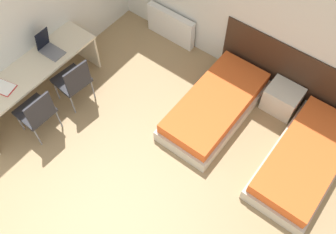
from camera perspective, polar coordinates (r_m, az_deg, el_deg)
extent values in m
cube|color=silver|center=(5.60, 11.76, 16.85)|extent=(5.61, 0.05, 2.70)
cube|color=silver|center=(5.73, -20.84, 15.16)|extent=(0.05, 4.92, 2.70)
cube|color=#382316|center=(5.94, 18.77, 5.79)|extent=(2.49, 0.03, 1.00)
cube|color=beige|center=(5.80, 7.10, 1.13)|extent=(0.90, 1.88, 0.21)
cube|color=#E05B23|center=(5.64, 7.31, 2.26)|extent=(0.82, 1.80, 0.19)
cube|color=beige|center=(5.62, 19.84, -6.57)|extent=(0.90, 1.88, 0.21)
cube|color=#E05B23|center=(5.45, 20.43, -5.63)|extent=(0.82, 1.80, 0.19)
cube|color=beige|center=(5.99, 17.00, 2.67)|extent=(0.51, 0.43, 0.43)
cube|color=silver|center=(6.69, 0.43, 13.69)|extent=(0.94, 0.12, 0.57)
cube|color=beige|center=(5.79, -20.36, 6.62)|extent=(0.59, 2.16, 0.04)
cube|color=beige|center=(6.41, -12.41, 10.52)|extent=(0.53, 0.04, 0.68)
cube|color=#232328|center=(5.84, -14.50, 5.46)|extent=(0.50, 0.50, 0.05)
cube|color=#232328|center=(5.53, -13.63, 5.82)|extent=(0.07, 0.42, 0.42)
cylinder|color=slate|center=(6.09, -16.63, 3.93)|extent=(0.02, 0.02, 0.42)
cylinder|color=slate|center=(6.19, -13.75, 6.13)|extent=(0.02, 0.02, 0.42)
cylinder|color=slate|center=(5.85, -14.31, 1.85)|extent=(0.02, 0.02, 0.42)
cylinder|color=slate|center=(5.96, -11.36, 4.16)|extent=(0.02, 0.02, 0.42)
cube|color=#232328|center=(5.64, -19.63, 0.80)|extent=(0.48, 0.48, 0.05)
cube|color=#232328|center=(5.33, -18.93, 1.00)|extent=(0.04, 0.42, 0.42)
cylinder|color=slate|center=(5.91, -21.61, -0.72)|extent=(0.02, 0.02, 0.42)
cylinder|color=slate|center=(5.98, -18.74, 1.76)|extent=(0.02, 0.02, 0.42)
cylinder|color=slate|center=(5.68, -19.23, -2.90)|extent=(0.02, 0.02, 0.42)
cylinder|color=slate|center=(5.75, -16.27, -0.29)|extent=(0.02, 0.02, 0.42)
cube|color=slate|center=(5.90, -17.23, 9.44)|extent=(0.36, 0.24, 0.02)
cube|color=black|center=(5.87, -18.61, 11.18)|extent=(0.10, 0.24, 0.35)
cube|color=#B21E1E|center=(5.69, -23.76, 4.11)|extent=(0.35, 0.29, 0.01)
cube|color=white|center=(5.69, -23.78, 4.16)|extent=(0.33, 0.27, 0.01)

